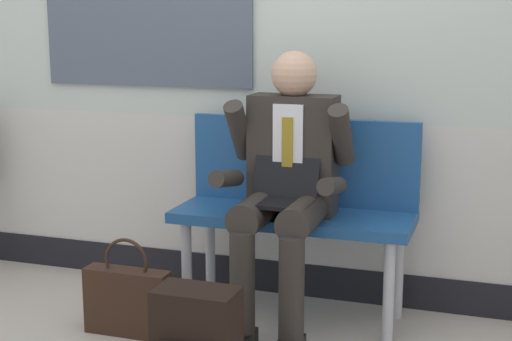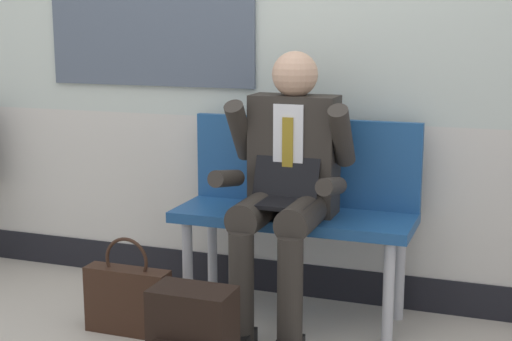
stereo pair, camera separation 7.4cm
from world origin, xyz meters
name	(u,v)px [view 2 (the right image)]	position (x,y,z in m)	size (l,w,h in m)	color
ground_plane	(226,333)	(0.00, 0.00, 0.00)	(18.00, 18.00, 0.00)	#B2A899
bench_with_person	(298,200)	(0.23, 0.36, 0.56)	(1.13, 0.42, 0.94)	navy
person_seated	(286,183)	(0.23, 0.16, 0.69)	(0.57, 0.70, 1.27)	#2D2823
handbag	(128,299)	(-0.42, -0.14, 0.16)	(0.40, 0.11, 0.45)	#331E14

